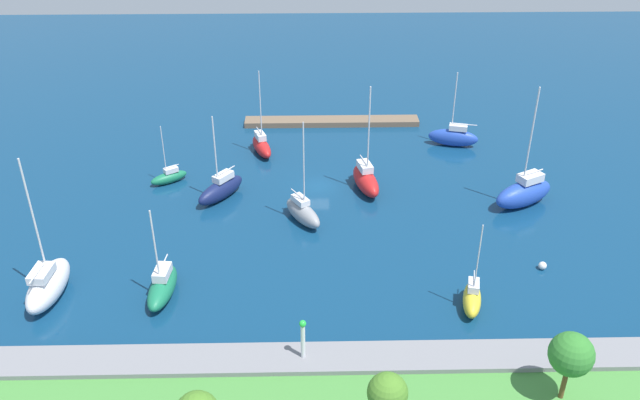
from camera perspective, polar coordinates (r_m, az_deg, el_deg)
name	(u,v)px	position (r m, az deg, el deg)	size (l,w,h in m)	color
water	(319,186)	(80.94, -0.09, 1.17)	(160.00, 160.00, 0.00)	navy
pier_dock	(332,121)	(97.51, 1.01, 6.73)	(25.17, 2.71, 0.78)	brown
breakwater	(326,363)	(55.72, 0.55, -13.73)	(74.49, 3.42, 1.42)	gray
harbor_beacon	(303,336)	(53.75, -1.47, -11.57)	(0.56, 0.56, 3.73)	silver
park_tree_center	(571,355)	(52.97, 20.69, -12.26)	(3.33, 3.33, 6.00)	brown
park_tree_mideast	(387,393)	(47.56, 5.79, -16.12)	(2.84, 2.84, 5.60)	brown
sailboat_blue_east_end	(453,137)	(92.29, 11.34, 5.33)	(6.91, 3.49, 10.36)	#2347B2
sailboat_red_far_north	(262,146)	(88.76, -5.02, 4.66)	(3.73, 6.27, 11.54)	red
sailboat_green_lone_south	(169,177)	(83.49, -12.78, 1.95)	(4.69, 3.81, 7.58)	#19724C
sailboat_gray_far_south	(303,212)	(73.44, -1.48, -1.03)	(4.94, 6.33, 12.12)	gray
sailboat_navy_center_basin	(221,189)	(78.67, -8.47, 0.95)	(5.88, 6.98, 10.54)	#141E4C
sailboat_yellow_off_beacon	(472,298)	(62.84, 12.87, -8.20)	(2.66, 5.10, 9.18)	yellow
sailboat_white_by_breakwater	(48,284)	(67.00, -22.24, -6.69)	(3.33, 7.88, 14.42)	white
sailboat_blue_outer_mooring	(524,193)	(79.78, 17.04, 0.61)	(8.27, 6.15, 14.49)	#2347B2
sailboat_red_along_channel	(366,180)	(79.72, 3.93, 1.75)	(3.86, 7.40, 13.27)	red
sailboat_green_lone_north	(162,286)	(64.36, -13.32, -7.19)	(2.75, 6.83, 9.61)	#19724C
mooring_buoy_white	(543,266)	(70.06, 18.49, -5.35)	(0.81, 0.81, 0.81)	white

